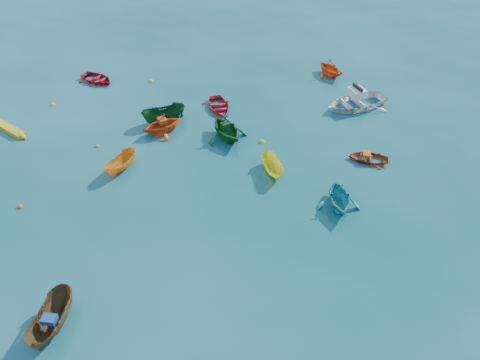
% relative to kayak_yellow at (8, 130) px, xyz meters
% --- Properties ---
extents(ground, '(160.00, 160.00, 0.00)m').
position_rel_kayak_yellow_xyz_m(ground, '(17.54, -4.03, 0.00)').
color(ground, '#0A434D').
rests_on(ground, ground).
extents(sampan_brown_mid, '(2.11, 3.56, 1.29)m').
position_rel_kayak_yellow_xyz_m(sampan_brown_mid, '(13.92, -11.35, 0.00)').
color(sampan_brown_mid, brown).
rests_on(sampan_brown_mid, ground).
extents(dinghy_orange_w, '(3.71, 3.81, 1.53)m').
position_rel_kayak_yellow_xyz_m(dinghy_orange_w, '(10.24, 4.14, 0.00)').
color(dinghy_orange_w, '#DD4E14').
rests_on(dinghy_orange_w, ground).
extents(sampan_yellow_mid, '(2.45, 2.74, 1.04)m').
position_rel_kayak_yellow_xyz_m(sampan_yellow_mid, '(18.93, 2.93, 0.00)').
color(sampan_yellow_mid, yellow).
rests_on(sampan_yellow_mid, ground).
extents(dinghy_cyan_se, '(3.54, 3.74, 1.55)m').
position_rel_kayak_yellow_xyz_m(dinghy_cyan_se, '(23.47, 1.54, 0.00)').
color(dinghy_cyan_se, teal).
rests_on(dinghy_cyan_se, ground).
extents(dinghy_red_nw, '(3.41, 2.69, 0.64)m').
position_rel_kayak_yellow_xyz_m(dinghy_red_nw, '(1.30, 8.55, 0.00)').
color(dinghy_red_nw, '#A90E15').
rests_on(dinghy_red_nw, ground).
extents(sampan_orange_n, '(1.17, 2.79, 1.06)m').
position_rel_kayak_yellow_xyz_m(sampan_orange_n, '(10.06, -0.56, 0.00)').
color(sampan_orange_n, orange).
rests_on(sampan_orange_n, ground).
extents(dinghy_green_n, '(4.39, 4.30, 1.76)m').
position_rel_kayak_yellow_xyz_m(dinghy_green_n, '(14.64, 5.28, 0.00)').
color(dinghy_green_n, '#14561D').
rests_on(dinghy_green_n, ground).
extents(dinghy_red_ne, '(2.86, 2.27, 0.53)m').
position_rel_kayak_yellow_xyz_m(dinghy_red_ne, '(24.12, 6.61, 0.00)').
color(dinghy_red_ne, '#B1240E').
rests_on(dinghy_red_ne, ground).
extents(dinghy_red_far, '(3.59, 3.73, 0.63)m').
position_rel_kayak_yellow_xyz_m(dinghy_red_far, '(12.46, 8.60, 0.00)').
color(dinghy_red_far, red).
rests_on(dinghy_red_far, ground).
extents(dinghy_orange_far, '(3.66, 3.58, 1.46)m').
position_rel_kayak_yellow_xyz_m(dinghy_orange_far, '(18.67, 17.37, 0.00)').
color(dinghy_orange_far, '#E94C15').
rests_on(dinghy_orange_far, ground).
extents(sampan_green_far, '(3.09, 3.25, 1.26)m').
position_rel_kayak_yellow_xyz_m(sampan_green_far, '(9.61, 5.43, 0.00)').
color(sampan_green_far, '#0F431C').
rests_on(sampan_green_far, ground).
extents(kayak_yellow, '(4.17, 1.51, 0.42)m').
position_rel_kayak_yellow_xyz_m(kayak_yellow, '(0.00, 0.00, 0.00)').
color(kayak_yellow, gold).
rests_on(kayak_yellow, ground).
extents(motorboat_white, '(5.89, 5.95, 1.61)m').
position_rel_kayak_yellow_xyz_m(motorboat_white, '(21.84, 13.08, 0.00)').
color(motorboat_white, silver).
rests_on(motorboat_white, ground).
extents(tarp_blue_a, '(0.72, 0.61, 0.30)m').
position_rel_kayak_yellow_xyz_m(tarp_blue_a, '(13.96, -11.49, 0.80)').
color(tarp_blue_a, '#194490').
rests_on(tarp_blue_a, sampan_brown_mid).
extents(tarp_orange_a, '(0.86, 0.82, 0.33)m').
position_rel_kayak_yellow_xyz_m(tarp_orange_a, '(10.27, 4.18, 0.93)').
color(tarp_orange_a, '#BB3B13').
rests_on(tarp_orange_a, dinghy_orange_w).
extents(tarp_green_b, '(0.68, 0.71, 0.27)m').
position_rel_kayak_yellow_xyz_m(tarp_green_b, '(14.56, 5.34, 1.01)').
color(tarp_green_b, '#0F3F15').
rests_on(tarp_green_b, dinghy_green_n).
extents(tarp_orange_b, '(0.57, 0.69, 0.30)m').
position_rel_kayak_yellow_xyz_m(tarp_orange_b, '(24.02, 6.59, 0.42)').
color(tarp_orange_b, '#B95D13').
rests_on(tarp_orange_b, dinghy_red_ne).
extents(buoy_or_a, '(0.32, 0.32, 0.32)m').
position_rel_kayak_yellow_xyz_m(buoy_or_a, '(6.70, -5.91, 0.00)').
color(buoy_or_a, '#E24B0C').
rests_on(buoy_or_a, ground).
extents(buoy_ye_b, '(0.37, 0.37, 0.37)m').
position_rel_kayak_yellow_xyz_m(buoy_ye_b, '(0.55, 4.01, 0.00)').
color(buoy_ye_b, yellow).
rests_on(buoy_ye_b, ground).
extents(buoy_or_c, '(0.31, 0.31, 0.31)m').
position_rel_kayak_yellow_xyz_m(buoy_or_c, '(7.07, 0.84, 0.00)').
color(buoy_or_c, orange).
rests_on(buoy_or_c, ground).
extents(buoy_ye_c, '(0.37, 0.37, 0.37)m').
position_rel_kayak_yellow_xyz_m(buoy_ye_c, '(17.08, 5.78, 0.00)').
color(buoy_ye_c, yellow).
rests_on(buoy_ye_c, ground).
extents(buoy_or_d, '(0.34, 0.34, 0.34)m').
position_rel_kayak_yellow_xyz_m(buoy_or_d, '(23.19, 1.62, 0.00)').
color(buoy_or_d, '#F75B0D').
rests_on(buoy_or_d, ground).
extents(buoy_ye_d, '(0.38, 0.38, 0.38)m').
position_rel_kayak_yellow_xyz_m(buoy_ye_d, '(5.39, 10.28, 0.00)').
color(buoy_ye_d, gold).
rests_on(buoy_ye_d, ground).
extents(buoy_or_e, '(0.31, 0.31, 0.31)m').
position_rel_kayak_yellow_xyz_m(buoy_or_e, '(24.27, 7.06, 0.00)').
color(buoy_or_e, '#E0540C').
rests_on(buoy_or_e, ground).
extents(buoy_ye_e, '(0.31, 0.31, 0.31)m').
position_rel_kayak_yellow_xyz_m(buoy_ye_e, '(25.28, 6.49, 0.00)').
color(buoy_ye_e, yellow).
rests_on(buoy_ye_e, ground).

